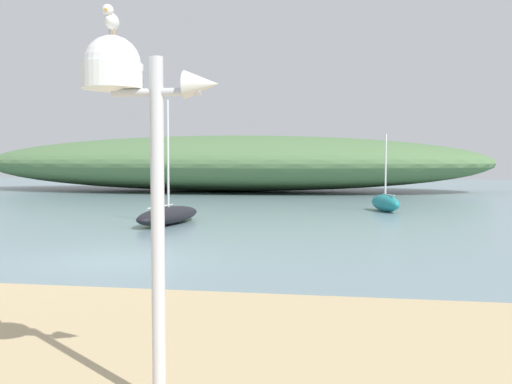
# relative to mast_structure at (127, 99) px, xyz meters

# --- Properties ---
(ground_plane) EXTENTS (120.00, 120.00, 0.00)m
(ground_plane) POSITION_rel_mast_structure_xyz_m (-3.67, 7.90, -2.92)
(ground_plane) COLOR gray
(distant_hill) EXTENTS (39.70, 13.84, 4.24)m
(distant_hill) POSITION_rel_mast_structure_xyz_m (-7.78, 38.68, -0.80)
(distant_hill) COLOR #517547
(distant_hill) RESTS_ON ground
(mast_structure) EXTENTS (1.22, 0.54, 3.27)m
(mast_structure) POSITION_rel_mast_structure_xyz_m (0.00, 0.00, 0.00)
(mast_structure) COLOR silver
(mast_structure) RESTS_ON beach_sand
(seagull_on_radar) EXTENTS (0.14, 0.34, 0.24)m
(seagull_on_radar) POSITION_rel_mast_structure_xyz_m (-0.13, -0.02, 0.69)
(seagull_on_radar) COLOR orange
(seagull_on_radar) RESTS_ON mast_structure
(sailboat_west_reach) EXTENTS (1.62, 2.79, 3.57)m
(sailboat_west_reach) POSITION_rel_mast_structure_xyz_m (3.43, 22.28, -2.50)
(sailboat_west_reach) COLOR teal
(sailboat_west_reach) RESTS_ON ground
(sailboat_far_left) EXTENTS (1.89, 4.39, 4.60)m
(sailboat_far_left) POSITION_rel_mast_structure_xyz_m (-4.81, 15.69, -2.58)
(sailboat_far_left) COLOR black
(sailboat_far_left) RESTS_ON ground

